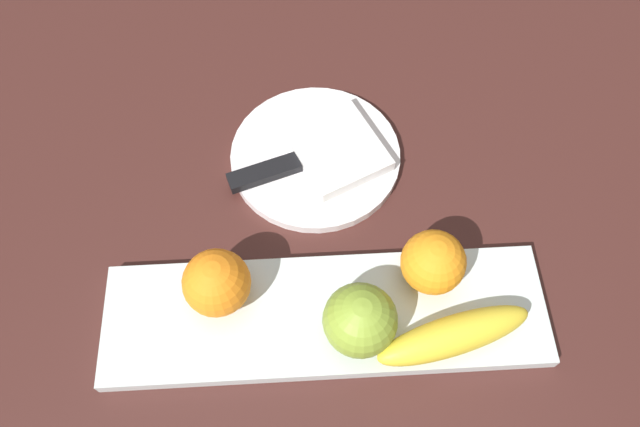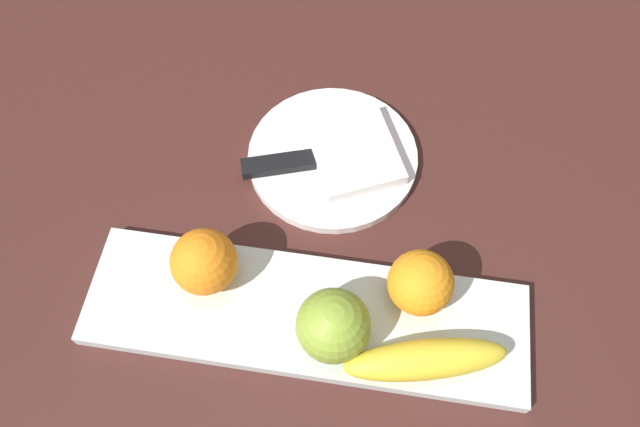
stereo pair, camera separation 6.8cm
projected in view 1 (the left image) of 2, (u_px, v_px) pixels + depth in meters
The scene contains 9 objects.
ground_plane at pixel (354, 299), 0.68m from camera, with size 2.40×2.40×0.00m, color #42201C.
fruit_tray at pixel (325, 316), 0.66m from camera, with size 0.48×0.13×0.02m, color silver.
apple at pixel (357, 320), 0.61m from camera, with size 0.08×0.08×0.08m, color #89A936.
banana at pixel (454, 335), 0.62m from camera, with size 0.17×0.04×0.04m, color yellow.
orange_near_apple at pixel (433, 262), 0.64m from camera, with size 0.07×0.07×0.07m, color orange.
orange_near_banana at pixel (217, 283), 0.63m from camera, with size 0.07×0.07×0.07m, color orange.
dinner_plate at pixel (315, 156), 0.76m from camera, with size 0.21×0.21×0.01m, color white.
folded_napkin at pixel (337, 148), 0.75m from camera, with size 0.10×0.11×0.02m, color white.
knife at pixel (277, 169), 0.74m from camera, with size 0.18×0.08×0.01m.
Camera 1 is at (-0.05, -0.24, 0.64)m, focal length 34.16 mm.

